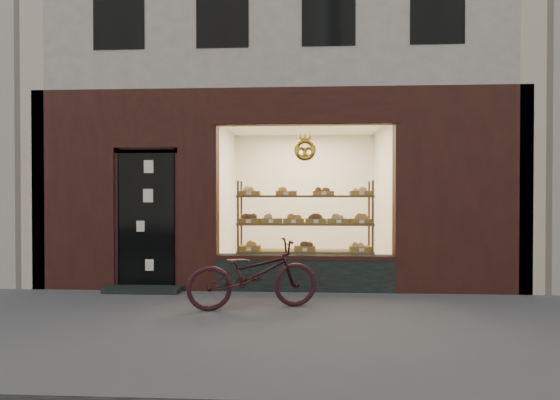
{
  "coord_description": "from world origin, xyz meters",
  "views": [
    {
      "loc": [
        0.41,
        -4.58,
        1.48
      ],
      "look_at": [
        0.07,
        2.0,
        1.4
      ],
      "focal_mm": 28.0,
      "sensor_mm": 36.0,
      "label": 1
    }
  ],
  "objects": [
    {
      "name": "ground",
      "position": [
        0.0,
        0.0,
        0.0
      ],
      "size": [
        90.0,
        90.0,
        0.0
      ],
      "primitive_type": "plane",
      "color": "#4D4D50"
    },
    {
      "name": "bicycle",
      "position": [
        -0.23,
        1.04,
        0.45
      ],
      "size": [
        1.79,
        1.02,
        0.89
      ],
      "primitive_type": "imported",
      "rotation": [
        0.0,
        0.0,
        1.84
      ],
      "color": "black",
      "rests_on": "ground"
    },
    {
      "name": "display_shelf",
      "position": [
        0.45,
        2.55,
        0.88
      ],
      "size": [
        2.2,
        0.45,
        1.7
      ],
      "color": "brown",
      "rests_on": "ground"
    },
    {
      "name": "bakery_building",
      "position": [
        0.04,
        5.29,
        5.58
      ],
      "size": [
        7.2,
        7.28,
        9.0
      ],
      "color": "black",
      "rests_on": "ground"
    }
  ]
}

